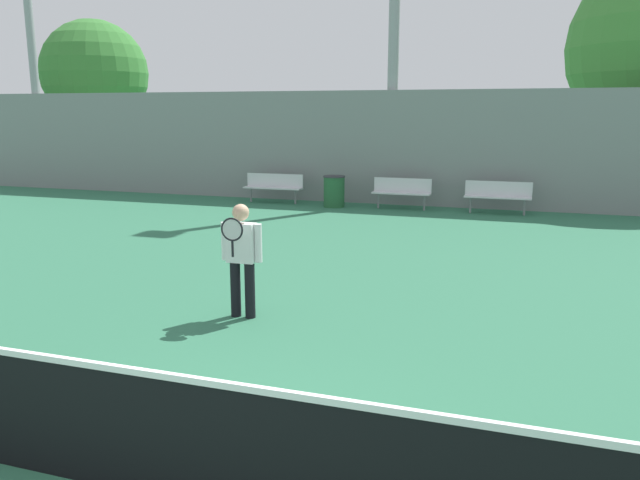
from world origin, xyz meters
TOP-DOWN VIEW (x-y plane):
  - tennis_net at (0.00, 0.00)m, footprint 11.58×0.09m
  - tennis_player at (-1.43, 3.92)m, footprint 0.59×0.41m
  - bench_courtside_near at (-5.22, 14.14)m, footprint 1.84×0.40m
  - bench_courtside_far at (1.43, 14.14)m, footprint 1.78×0.40m
  - bench_adjacent_court at (-1.24, 14.14)m, footprint 1.67×0.40m
  - light_pole_near_left at (-14.82, 15.08)m, footprint 0.90×0.60m
  - trash_bin at (-3.20, 13.89)m, footprint 0.65×0.65m
  - back_fence at (0.00, 14.91)m, footprint 34.26×0.06m
  - tree_green_tall at (-15.02, 18.68)m, footprint 4.31×4.31m

SIDE VIEW (x-z plane):
  - trash_bin at x=-3.20m, z-range 0.00..0.92m
  - tennis_net at x=0.00m, z-range 0.01..1.01m
  - bench_adjacent_court at x=-1.24m, z-range 0.11..0.99m
  - bench_courtside_far at x=1.43m, z-range 0.11..0.99m
  - bench_courtside_near at x=-5.22m, z-range 0.11..0.99m
  - tennis_player at x=-1.43m, z-range 0.11..1.68m
  - back_fence at x=0.00m, z-range 0.00..3.38m
  - tree_green_tall at x=-15.02m, z-range 1.04..7.48m
  - light_pole_near_left at x=-14.82m, z-range 0.66..12.48m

